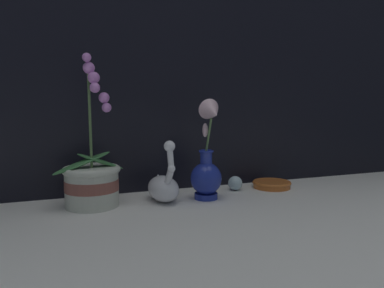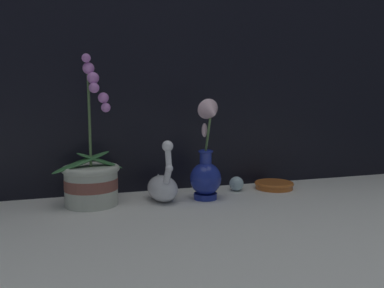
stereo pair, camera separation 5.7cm
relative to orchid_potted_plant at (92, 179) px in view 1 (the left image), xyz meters
The scene contains 7 objects.
ground_plane 0.35m from the orchid_potted_plant, 18.19° to the right, with size 2.80×2.80×0.00m, color silver.
window_backdrop 0.63m from the orchid_potted_plant, 23.95° to the left, with size 2.80×0.03×1.20m.
orchid_potted_plant is the anchor object (origin of this frame).
swan_figurine 0.22m from the orchid_potted_plant, ahead, with size 0.09×0.19×0.20m.
blue_vase 0.36m from the orchid_potted_plant, ahead, with size 0.10×0.14×0.32m.
glass_sphere 0.50m from the orchid_potted_plant, ahead, with size 0.05×0.05×0.05m.
amber_dish 0.64m from the orchid_potted_plant, ahead, with size 0.14×0.14×0.02m.
Camera 1 is at (-0.42, -1.03, 0.31)m, focal length 35.00 mm.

